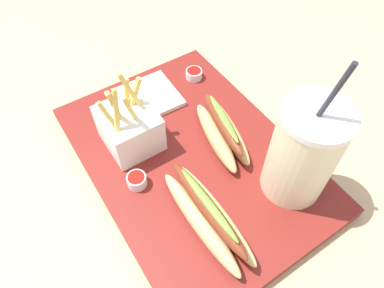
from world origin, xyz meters
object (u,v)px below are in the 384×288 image
object	(u,v)px
fries_basket	(129,127)
hot_dog_2	(222,130)
soda_cup	(303,153)
ketchup_cup_2	(194,74)
hot_dog_1	(207,215)
napkin_stack	(150,96)
ketchup_cup_1	(137,180)

from	to	relation	value
fries_basket	hot_dog_2	bearing A→B (deg)	58.87
soda_cup	ketchup_cup_2	distance (m)	0.30
hot_dog_1	fries_basket	bearing A→B (deg)	-173.75
napkin_stack	ketchup_cup_2	bearing A→B (deg)	91.53
fries_basket	hot_dog_1	xyz separation A→B (m)	(0.20, 0.02, -0.01)
ketchup_cup_1	hot_dog_1	bearing A→B (deg)	25.31
hot_dog_2	ketchup_cup_1	world-z (taller)	hot_dog_2
hot_dog_1	napkin_stack	size ratio (longest dim) A/B	1.82
ketchup_cup_1	fries_basket	bearing A→B (deg)	157.79
soda_cup	ketchup_cup_2	world-z (taller)	soda_cup
fries_basket	ketchup_cup_2	world-z (taller)	fries_basket
fries_basket	napkin_stack	size ratio (longest dim) A/B	1.35
fries_basket	soda_cup	bearing A→B (deg)	38.61
ketchup_cup_1	ketchup_cup_2	xyz separation A→B (m)	(-0.16, 0.21, -0.00)
hot_dog_1	soda_cup	bearing A→B (deg)	83.17
ketchup_cup_1	ketchup_cup_2	world-z (taller)	ketchup_cup_1
fries_basket	ketchup_cup_1	xyz separation A→B (m)	(0.08, -0.03, -0.03)
hot_dog_2	soda_cup	bearing A→B (deg)	15.86
ketchup_cup_1	ketchup_cup_2	distance (m)	0.27
fries_basket	ketchup_cup_2	bearing A→B (deg)	113.34
soda_cup	napkin_stack	distance (m)	0.31
soda_cup	fries_basket	distance (m)	0.28
fries_basket	hot_dog_2	world-z (taller)	fries_basket
soda_cup	napkin_stack	bearing A→B (deg)	-162.16
ketchup_cup_2	soda_cup	bearing A→B (deg)	-1.92
soda_cup	hot_dog_2	size ratio (longest dim) A/B	1.51
soda_cup	ketchup_cup_1	distance (m)	0.25
hot_dog_1	ketchup_cup_2	bearing A→B (deg)	149.85
hot_dog_1	hot_dog_2	distance (m)	0.16
hot_dog_1	napkin_stack	world-z (taller)	hot_dog_1
ketchup_cup_1	napkin_stack	bearing A→B (deg)	144.62
hot_dog_1	ketchup_cup_1	bearing A→B (deg)	-154.69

